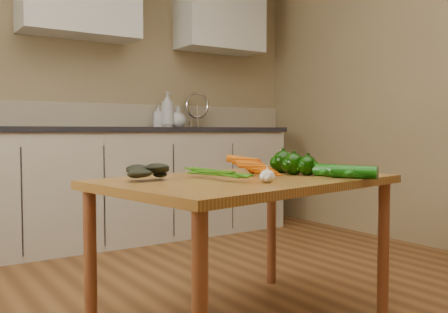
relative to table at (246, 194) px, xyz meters
The scene contains 18 objects.
room 0.66m from the table, 38.03° to the right, with size 4.04×5.04×2.64m.
counter_run 2.00m from the table, 82.31° to the left, with size 2.84×0.64×1.14m.
upper_cabinets 2.57m from the table, 74.93° to the left, with size 2.15×0.35×0.70m.
table is the anchor object (origin of this frame).
soap_bottle_a 2.25m from the table, 71.45° to the left, with size 0.12×0.12×0.31m, color silver.
soap_bottle_b 2.28m from the table, 73.30° to the left, with size 0.09×0.09×0.20m, color silver.
soap_bottle_c 2.28m from the table, 69.02° to the left, with size 0.14×0.14×0.18m, color silver.
carrot_bunch 0.11m from the table, 103.01° to the left, with size 0.23×0.18×0.06m, color #D95E05, non-canonical shape.
leafy_greens 0.44m from the table, 163.31° to the left, with size 0.18×0.16×0.09m, color black, non-canonical shape.
garlic_bulb 0.25m from the table, 105.75° to the right, with size 0.06×0.06×0.05m, color white.
pepper_a 0.29m from the table, ahead, with size 0.10×0.10×0.10m, color black.
pepper_b 0.35m from the table, 19.87° to the left, with size 0.11×0.11×0.11m, color black.
pepper_c 0.33m from the table, 13.44° to the right, with size 0.09×0.09×0.09m, color black.
tomato_a 0.24m from the table, 43.17° to the left, with size 0.08×0.08×0.07m, color #8F0502.
tomato_b 0.33m from the table, 47.90° to the left, with size 0.07×0.07×0.06m, color #BE5404.
tomato_c 0.41m from the table, 30.09° to the left, with size 0.07×0.07×0.06m, color #BE5404.
zucchini_a 0.41m from the table, 31.35° to the right, with size 0.06×0.06×0.21m, color #0A4D08.
zucchini_b 0.47m from the table, 39.91° to the right, with size 0.06×0.06×0.19m, color #0A4D08.
Camera 1 is at (-1.35, -1.53, 0.87)m, focal length 40.00 mm.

